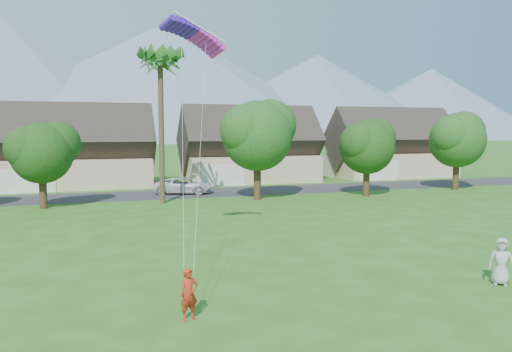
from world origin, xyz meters
name	(u,v)px	position (x,y,z in m)	size (l,w,h in m)	color
ground	(363,337)	(0.00, 0.00, 0.00)	(500.00, 500.00, 0.00)	#2D6019
street	(176,194)	(0.00, 34.00, 0.01)	(90.00, 7.00, 0.01)	#2D2D30
kite_flyer	(189,294)	(-4.54, 2.89, 0.82)	(0.60, 0.39, 1.64)	#B62B14
watcher	(501,261)	(7.57, 2.68, 0.92)	(0.90, 0.58, 1.84)	#B0B0AC
parked_car	(183,186)	(0.66, 34.00, 0.75)	(2.50, 5.43, 1.51)	silver
mountain_ridge	(127,86)	(10.40, 260.00, 29.07)	(540.00, 240.00, 70.00)	slate
houses_row	(167,153)	(0.49, 42.99, 3.44)	(72.75, 8.19, 8.86)	beige
tree_row	(173,143)	(-1.14, 27.92, 4.89)	(62.27, 6.67, 8.45)	#47301C
fan_palm	(160,56)	(-2.00, 28.50, 11.80)	(3.00, 3.00, 13.80)	#4C3D26
parafoil_kite	(194,33)	(-2.52, 11.97, 10.61)	(3.41, 1.47, 0.50)	#4519BF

